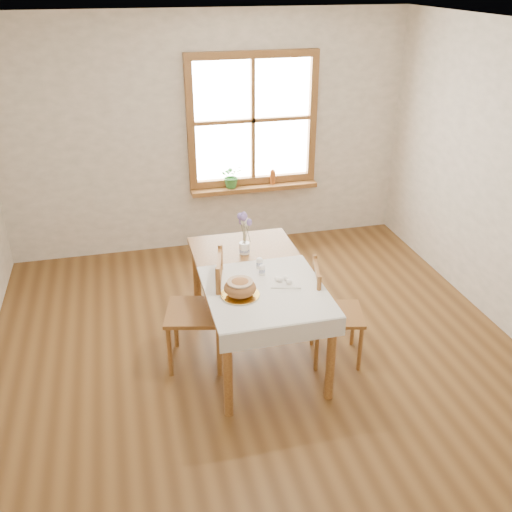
{
  "coord_description": "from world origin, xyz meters",
  "views": [
    {
      "loc": [
        -0.97,
        -3.63,
        2.96
      ],
      "look_at": [
        0.0,
        0.3,
        0.9
      ],
      "focal_mm": 40.0,
      "sensor_mm": 36.0,
      "label": 1
    }
  ],
  "objects_px": {
    "chair_left": "(195,310)",
    "dining_table": "(256,282)",
    "flower_vase": "(244,249)",
    "bread_plate": "(240,295)",
    "chair_right": "(337,313)"
  },
  "relations": [
    {
      "from": "chair_left",
      "to": "dining_table",
      "type": "bearing_deg",
      "value": 107.92
    },
    {
      "from": "chair_left",
      "to": "flower_vase",
      "type": "relative_size",
      "value": 9.96
    },
    {
      "from": "dining_table",
      "to": "flower_vase",
      "type": "relative_size",
      "value": 16.21
    },
    {
      "from": "bread_plate",
      "to": "flower_vase",
      "type": "distance_m",
      "value": 0.72
    },
    {
      "from": "dining_table",
      "to": "chair_left",
      "type": "height_order",
      "value": "chair_left"
    },
    {
      "from": "chair_right",
      "to": "flower_vase",
      "type": "relative_size",
      "value": 8.91
    },
    {
      "from": "chair_right",
      "to": "bread_plate",
      "type": "xyz_separation_m",
      "value": [
        -0.82,
        -0.07,
        0.33
      ]
    },
    {
      "from": "chair_right",
      "to": "flower_vase",
      "type": "xyz_separation_m",
      "value": [
        -0.63,
        0.62,
        0.36
      ]
    },
    {
      "from": "chair_right",
      "to": "flower_vase",
      "type": "height_order",
      "value": "chair_right"
    },
    {
      "from": "chair_left",
      "to": "chair_right",
      "type": "relative_size",
      "value": 1.12
    },
    {
      "from": "bread_plate",
      "to": "flower_vase",
      "type": "height_order",
      "value": "flower_vase"
    },
    {
      "from": "flower_vase",
      "to": "dining_table",
      "type": "bearing_deg",
      "value": -87.28
    },
    {
      "from": "chair_left",
      "to": "flower_vase",
      "type": "bearing_deg",
      "value": 141.25
    },
    {
      "from": "bread_plate",
      "to": "flower_vase",
      "type": "relative_size",
      "value": 2.87
    },
    {
      "from": "chair_right",
      "to": "dining_table",
      "type": "bearing_deg",
      "value": 79.81
    }
  ]
}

